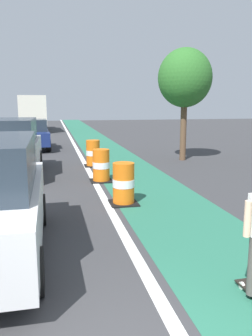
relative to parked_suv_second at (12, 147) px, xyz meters
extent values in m
cube|color=#286B51|center=(4.28, 1.57, -1.03)|extent=(2.50, 80.00, 0.01)
cube|color=silver|center=(2.78, 1.57, -1.03)|extent=(0.20, 80.00, 0.01)
cylinder|color=silver|center=(4.16, -9.02, -0.98)|extent=(0.04, 0.11, 0.11)
cylinder|color=silver|center=(4.01, -9.03, -0.98)|extent=(0.04, 0.11, 0.11)
cylinder|color=beige|center=(3.86, -9.30, 0.12)|extent=(0.09, 0.09, 0.48)
cylinder|color=black|center=(1.11, -5.72, -0.70)|extent=(0.29, 0.68, 0.68)
cylinder|color=black|center=(1.13, -8.57, -0.70)|extent=(0.29, 0.68, 0.68)
cube|color=silver|center=(0.00, 0.00, -0.25)|extent=(1.92, 4.63, 0.90)
cube|color=#232D38|center=(0.00, 0.00, 0.60)|extent=(1.67, 2.88, 0.80)
cylinder|color=black|center=(0.85, 1.41, -0.70)|extent=(0.29, 0.68, 0.68)
cylinder|color=black|center=(0.79, -1.44, -0.70)|extent=(0.29, 0.68, 0.68)
cube|color=navy|center=(0.32, 7.10, -0.34)|extent=(2.05, 4.19, 0.72)
cube|color=#232D38|center=(0.33, 6.85, 0.34)|extent=(1.71, 1.80, 0.64)
cylinder|color=black|center=(-0.57, 8.33, -0.70)|extent=(0.32, 0.69, 0.68)
cylinder|color=black|center=(1.07, 8.42, -0.70)|extent=(0.32, 0.69, 0.68)
cylinder|color=black|center=(-0.43, 5.79, -0.70)|extent=(0.32, 0.69, 0.68)
cylinder|color=black|center=(1.21, 5.88, -0.70)|extent=(0.32, 0.69, 0.68)
cylinder|color=orange|center=(3.21, -4.53, -0.79)|extent=(0.56, 0.56, 0.42)
cylinder|color=white|center=(3.21, -4.53, -0.47)|extent=(0.57, 0.57, 0.21)
cylinder|color=orange|center=(3.21, -4.53, -0.16)|extent=(0.56, 0.56, 0.42)
cube|color=black|center=(3.21, -4.53, -1.02)|extent=(0.73, 0.73, 0.04)
cylinder|color=orange|center=(3.01, -1.80, -0.79)|extent=(0.56, 0.56, 0.42)
cylinder|color=white|center=(3.01, -1.80, -0.47)|extent=(0.57, 0.57, 0.21)
cylinder|color=orange|center=(3.01, -1.80, -0.16)|extent=(0.56, 0.56, 0.42)
cube|color=black|center=(3.01, -1.80, -1.02)|extent=(0.73, 0.73, 0.04)
cylinder|color=orange|center=(3.08, 1.10, -0.79)|extent=(0.56, 0.56, 0.42)
cylinder|color=white|center=(3.08, 1.10, -0.47)|extent=(0.57, 0.57, 0.21)
cylinder|color=orange|center=(3.08, 1.10, -0.16)|extent=(0.56, 0.56, 0.42)
cube|color=black|center=(3.08, 1.10, -1.02)|extent=(0.73, 0.73, 0.04)
cube|color=silver|center=(-0.29, 19.72, 0.94)|extent=(2.69, 5.75, 2.50)
cube|color=#19478C|center=(-0.56, 23.56, 0.49)|extent=(2.33, 2.05, 2.10)
cylinder|color=black|center=(-1.58, 23.29, -0.56)|extent=(0.37, 0.98, 0.96)
cylinder|color=black|center=(0.48, 23.43, -0.56)|extent=(0.37, 0.98, 0.96)
cylinder|color=black|center=(-1.22, 18.25, -0.56)|extent=(0.37, 0.98, 0.96)
cylinder|color=black|center=(0.83, 18.39, -0.56)|extent=(0.37, 0.98, 0.96)
cylinder|color=brown|center=(7.31, 1.83, 0.26)|extent=(0.28, 0.28, 2.60)
ellipsoid|color=#2D6B28|center=(7.31, 1.83, 2.66)|extent=(2.40, 2.40, 2.60)
camera|label=1|loc=(1.46, -13.10, 1.57)|focal=36.99mm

